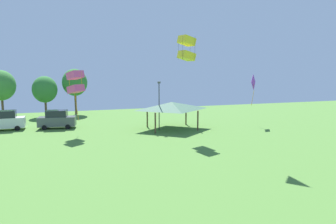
# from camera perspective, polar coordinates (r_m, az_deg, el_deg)

# --- Properties ---
(kite_flying_1) EXTENTS (1.67, 1.51, 4.47)m
(kite_flying_1) POSITION_cam_1_polar(r_m,az_deg,el_deg) (44.11, 15.93, 5.31)
(kite_flying_1) COLOR purple
(kite_flying_4) EXTENTS (2.21, 2.23, 6.09)m
(kite_flying_4) POSITION_cam_1_polar(r_m,az_deg,el_deg) (37.80, -17.20, 5.47)
(kite_flying_4) COLOR #E54C93
(kite_flying_5) EXTENTS (2.06, 1.94, 2.95)m
(kite_flying_5) POSITION_cam_1_polar(r_m,az_deg,el_deg) (35.67, 3.55, 12.02)
(kite_flying_5) COLOR yellow
(parked_car_leftmost) EXTENTS (4.66, 2.20, 2.57)m
(parked_car_leftmost) POSITION_cam_1_polar(r_m,az_deg,el_deg) (44.50, -28.52, -1.45)
(parked_car_leftmost) COLOR silver
(parked_car_leftmost) RESTS_ON ground
(parked_car_second_from_left) EXTENTS (4.98, 2.43, 2.47)m
(parked_car_second_from_left) POSITION_cam_1_polar(r_m,az_deg,el_deg) (42.91, -20.39, -1.35)
(parked_car_second_from_left) COLOR #4C5156
(parked_car_second_from_left) RESTS_ON ground
(park_pavilion) EXTENTS (7.39, 5.63, 3.60)m
(park_pavilion) POSITION_cam_1_polar(r_m,az_deg,el_deg) (39.81, 0.72, 1.18)
(park_pavilion) COLOR brown
(park_pavilion) RESTS_ON ground
(light_post_1) EXTENTS (0.36, 0.20, 6.34)m
(light_post_1) POSITION_cam_1_polar(r_m,az_deg,el_deg) (39.08, -1.71, 1.77)
(light_post_1) COLOR #2D2D33
(light_post_1) RESTS_ON ground
(treeline_tree_1) EXTENTS (4.41, 4.41, 7.75)m
(treeline_tree_1) POSITION_cam_1_polar(r_m,az_deg,el_deg) (55.01, -29.22, 4.44)
(treeline_tree_1) COLOR brown
(treeline_tree_1) RESTS_ON ground
(treeline_tree_2) EXTENTS (4.01, 4.01, 6.75)m
(treeline_tree_2) POSITION_cam_1_polar(r_m,az_deg,el_deg) (54.11, -22.42, 3.98)
(treeline_tree_2) COLOR brown
(treeline_tree_2) RESTS_ON ground
(treeline_tree_3) EXTENTS (4.26, 4.26, 7.93)m
(treeline_tree_3) POSITION_cam_1_polar(r_m,az_deg,el_deg) (54.92, -17.34, 5.38)
(treeline_tree_3) COLOR brown
(treeline_tree_3) RESTS_ON ground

